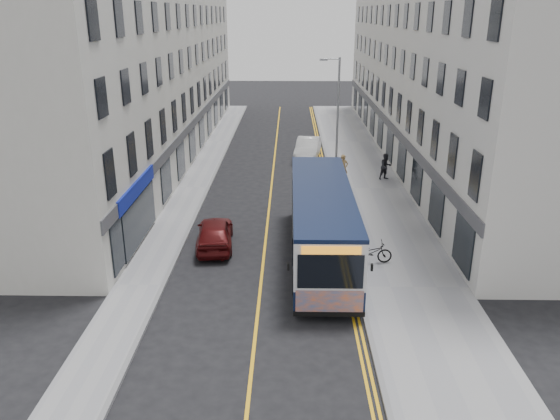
{
  "coord_description": "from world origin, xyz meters",
  "views": [
    {
      "loc": [
        1.16,
        -21.09,
        10.66
      ],
      "look_at": [
        0.72,
        3.77,
        1.6
      ],
      "focal_mm": 35.0,
      "sensor_mm": 36.0,
      "label": 1
    }
  ],
  "objects_px": {
    "pedestrian_near": "(343,168)",
    "pedestrian_far": "(386,167)",
    "bicycle": "(371,252)",
    "car_white": "(308,149)",
    "streetlamp": "(336,115)",
    "car_maroon": "(215,233)",
    "city_bus": "(322,221)"
  },
  "relations": [
    {
      "from": "streetlamp",
      "to": "car_maroon",
      "type": "relative_size",
      "value": 1.91
    },
    {
      "from": "city_bus",
      "to": "pedestrian_far",
      "type": "xyz_separation_m",
      "value": [
        4.93,
        12.19,
        -0.81
      ]
    },
    {
      "from": "city_bus",
      "to": "pedestrian_far",
      "type": "height_order",
      "value": "city_bus"
    },
    {
      "from": "city_bus",
      "to": "pedestrian_near",
      "type": "bearing_deg",
      "value": 79.86
    },
    {
      "from": "city_bus",
      "to": "car_white",
      "type": "height_order",
      "value": "city_bus"
    },
    {
      "from": "streetlamp",
      "to": "pedestrian_near",
      "type": "xyz_separation_m",
      "value": [
        0.51,
        -0.7,
        -3.34
      ]
    },
    {
      "from": "city_bus",
      "to": "pedestrian_near",
      "type": "height_order",
      "value": "city_bus"
    },
    {
      "from": "pedestrian_near",
      "to": "car_maroon",
      "type": "xyz_separation_m",
      "value": [
        -7.07,
        -10.35,
        -0.32
      ]
    },
    {
      "from": "streetlamp",
      "to": "city_bus",
      "type": "relative_size",
      "value": 0.7
    },
    {
      "from": "pedestrian_near",
      "to": "city_bus",
      "type": "bearing_deg",
      "value": -124.64
    },
    {
      "from": "streetlamp",
      "to": "car_white",
      "type": "relative_size",
      "value": 1.67
    },
    {
      "from": "city_bus",
      "to": "streetlamp",
      "type": "bearing_deg",
      "value": 82.77
    },
    {
      "from": "pedestrian_far",
      "to": "bicycle",
      "type": "bearing_deg",
      "value": -126.16
    },
    {
      "from": "city_bus",
      "to": "pedestrian_near",
      "type": "relative_size",
      "value": 6.21
    },
    {
      "from": "streetlamp",
      "to": "car_white",
      "type": "xyz_separation_m",
      "value": [
        -1.61,
        5.8,
        -3.59
      ]
    },
    {
      "from": "car_maroon",
      "to": "car_white",
      "type": "bearing_deg",
      "value": -111.25
    },
    {
      "from": "pedestrian_far",
      "to": "city_bus",
      "type": "bearing_deg",
      "value": -136.1
    },
    {
      "from": "pedestrian_near",
      "to": "pedestrian_far",
      "type": "relative_size",
      "value": 1.04
    },
    {
      "from": "pedestrian_far",
      "to": "car_maroon",
      "type": "height_order",
      "value": "pedestrian_far"
    },
    {
      "from": "bicycle",
      "to": "pedestrian_far",
      "type": "distance_m",
      "value": 13.23
    },
    {
      "from": "pedestrian_near",
      "to": "pedestrian_far",
      "type": "distance_m",
      "value": 2.95
    },
    {
      "from": "streetlamp",
      "to": "car_white",
      "type": "bearing_deg",
      "value": 105.52
    },
    {
      "from": "pedestrian_far",
      "to": "car_white",
      "type": "distance_m",
      "value": 7.68
    },
    {
      "from": "car_maroon",
      "to": "city_bus",
      "type": "bearing_deg",
      "value": 161.93
    },
    {
      "from": "pedestrian_far",
      "to": "car_maroon",
      "type": "bearing_deg",
      "value": -156.13
    },
    {
      "from": "city_bus",
      "to": "car_maroon",
      "type": "distance_m",
      "value": 5.26
    },
    {
      "from": "bicycle",
      "to": "car_white",
      "type": "relative_size",
      "value": 0.4
    },
    {
      "from": "streetlamp",
      "to": "pedestrian_far",
      "type": "height_order",
      "value": "streetlamp"
    },
    {
      "from": "city_bus",
      "to": "bicycle",
      "type": "bearing_deg",
      "value": -18.89
    },
    {
      "from": "city_bus",
      "to": "pedestrian_near",
      "type": "distance_m",
      "value": 11.73
    },
    {
      "from": "pedestrian_near",
      "to": "car_maroon",
      "type": "bearing_deg",
      "value": -148.84
    },
    {
      "from": "city_bus",
      "to": "pedestrian_far",
      "type": "bearing_deg",
      "value": 67.96
    }
  ]
}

